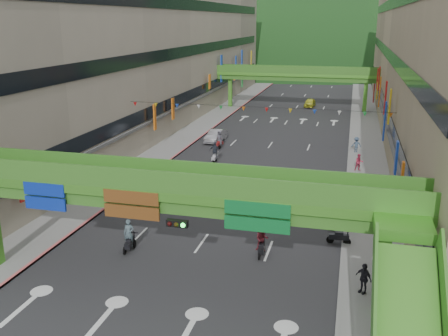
% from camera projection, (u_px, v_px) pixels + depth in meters
% --- Properties ---
extents(road_slab, '(18.00, 140.00, 0.02)m').
position_uv_depth(road_slab, '(282.00, 128.00, 68.32)').
color(road_slab, '#28282B').
rests_on(road_slab, ground).
extents(sidewalk_left, '(4.00, 140.00, 0.15)m').
position_uv_depth(sidewalk_left, '(205.00, 124.00, 70.93)').
color(sidewalk_left, gray).
rests_on(sidewalk_left, ground).
extents(sidewalk_right, '(4.00, 140.00, 0.15)m').
position_uv_depth(sidewalk_right, '(365.00, 132.00, 65.67)').
color(sidewalk_right, gray).
rests_on(sidewalk_right, ground).
extents(curb_left, '(0.20, 140.00, 0.18)m').
position_uv_depth(curb_left, '(218.00, 124.00, 70.47)').
color(curb_left, '#CC5959').
rests_on(curb_left, ground).
extents(curb_right, '(0.20, 140.00, 0.18)m').
position_uv_depth(curb_right, '(350.00, 131.00, 66.12)').
color(curb_right, gray).
rests_on(curb_right, ground).
extents(building_row_left, '(12.80, 95.00, 19.00)m').
position_uv_depth(building_row_left, '(151.00, 55.00, 70.15)').
color(building_row_left, '#9E937F').
rests_on(building_row_left, ground).
extents(building_row_right, '(12.80, 95.00, 19.00)m').
position_uv_depth(building_row_right, '(438.00, 61.00, 61.10)').
color(building_row_right, gray).
rests_on(building_row_right, ground).
extents(overpass_near, '(28.00, 12.27, 7.10)m').
position_uv_depth(overpass_near, '(180.00, 206.00, 25.20)').
color(overpass_near, '#4C9E2D').
rests_on(overpass_near, ground).
extents(overpass_far, '(28.00, 2.20, 7.10)m').
position_uv_depth(overpass_far, '(296.00, 77.00, 80.71)').
color(overpass_far, '#4C9E2D').
rests_on(overpass_far, ground).
extents(hill_left, '(168.00, 140.00, 112.00)m').
position_uv_depth(hill_left, '(284.00, 63.00, 174.02)').
color(hill_left, '#1C4419').
rests_on(hill_left, ground).
extents(hill_right, '(208.00, 176.00, 128.00)m').
position_uv_depth(hill_right, '(400.00, 60.00, 183.03)').
color(hill_right, '#1C4419').
rests_on(hill_right, ground).
extents(bunting_string, '(26.00, 0.36, 0.47)m').
position_uv_depth(bunting_string, '(255.00, 109.00, 48.06)').
color(bunting_string, black).
rests_on(bunting_string, ground).
extents(scooter_rider_near, '(0.73, 1.59, 2.14)m').
position_uv_depth(scooter_rider_near, '(129.00, 236.00, 31.70)').
color(scooter_rider_near, black).
rests_on(scooter_rider_near, ground).
extents(scooter_rider_mid, '(0.84, 1.60, 1.97)m').
position_uv_depth(scooter_rider_mid, '(262.00, 241.00, 31.06)').
color(scooter_rider_mid, black).
rests_on(scooter_rider_mid, ground).
extents(scooter_rider_left, '(1.10, 1.60, 2.21)m').
position_uv_depth(scooter_rider_left, '(215.00, 152.00, 51.48)').
color(scooter_rider_left, '#9B9AA1').
rests_on(scooter_rider_left, ground).
extents(scooter_rider_far, '(0.94, 1.57, 2.04)m').
position_uv_depth(scooter_rider_far, '(219.00, 140.00, 57.29)').
color(scooter_rider_far, maroon).
rests_on(scooter_rider_far, ground).
extents(parked_scooter_row, '(1.60, 7.16, 1.08)m').
position_uv_depth(parked_scooter_row, '(340.00, 218.00, 35.85)').
color(parked_scooter_row, black).
rests_on(parked_scooter_row, ground).
extents(car_silver, '(1.85, 4.60, 1.49)m').
position_uv_depth(car_silver, '(216.00, 136.00, 60.41)').
color(car_silver, '#AEADB4').
rests_on(car_silver, ground).
extents(car_yellow, '(1.85, 4.18, 1.40)m').
position_uv_depth(car_yellow, '(310.00, 103.00, 84.90)').
color(car_yellow, gold).
rests_on(car_yellow, ground).
extents(pedestrian_red, '(0.96, 0.84, 1.68)m').
position_uv_depth(pedestrian_red, '(359.00, 164.00, 48.33)').
color(pedestrian_red, '#AE2A46').
rests_on(pedestrian_red, ground).
extents(pedestrian_dark, '(1.04, 0.95, 1.71)m').
position_uv_depth(pedestrian_dark, '(363.00, 281.00, 26.63)').
color(pedestrian_dark, black).
rests_on(pedestrian_dark, ground).
extents(pedestrian_blue, '(0.91, 0.70, 1.72)m').
position_uv_depth(pedestrian_blue, '(356.00, 146.00, 55.11)').
color(pedestrian_blue, '#394D63').
rests_on(pedestrian_blue, ground).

